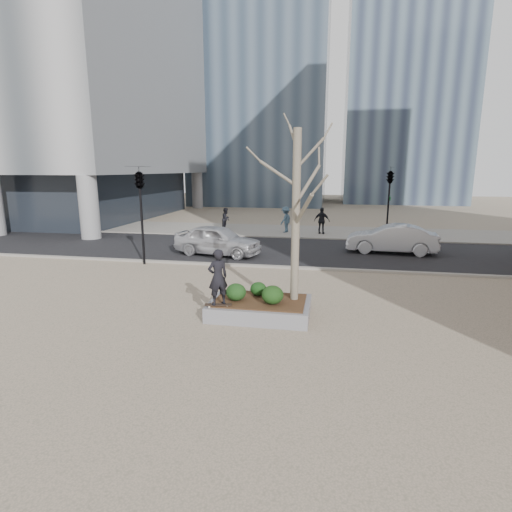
% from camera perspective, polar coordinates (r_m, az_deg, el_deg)
% --- Properties ---
extents(ground, '(120.00, 120.00, 0.00)m').
position_cam_1_polar(ground, '(12.50, -3.98, -8.13)').
color(ground, tan).
rests_on(ground, ground).
extents(street, '(60.00, 8.00, 0.02)m').
position_cam_1_polar(street, '(21.97, 2.56, 0.88)').
color(street, black).
rests_on(street, ground).
extents(far_sidewalk, '(60.00, 6.00, 0.02)m').
position_cam_1_polar(far_sidewalk, '(28.81, 4.52, 3.59)').
color(far_sidewalk, gray).
rests_on(far_sidewalk, ground).
extents(planter, '(3.00, 2.00, 0.45)m').
position_cam_1_polar(planter, '(12.22, 0.58, -7.46)').
color(planter, gray).
rests_on(planter, ground).
extents(planter_mulch, '(2.70, 1.70, 0.04)m').
position_cam_1_polar(planter_mulch, '(12.14, 0.59, -6.37)').
color(planter_mulch, '#382314').
rests_on(planter_mulch, planter).
extents(sycamore_tree, '(2.80, 2.80, 6.60)m').
position_cam_1_polar(sycamore_tree, '(11.68, 5.79, 9.46)').
color(sycamore_tree, gray).
rests_on(sycamore_tree, planter_mulch).
extents(shrub_left, '(0.61, 0.61, 0.52)m').
position_cam_1_polar(shrub_left, '(12.03, -2.89, -5.16)').
color(shrub_left, '#144017').
rests_on(shrub_left, planter_mulch).
extents(shrub_middle, '(0.50, 0.50, 0.43)m').
position_cam_1_polar(shrub_middle, '(12.47, 0.33, -4.72)').
color(shrub_middle, '#133812').
rests_on(shrub_middle, planter_mulch).
extents(shrub_right, '(0.65, 0.65, 0.55)m').
position_cam_1_polar(shrub_right, '(11.71, 2.37, -5.57)').
color(shrub_right, '#143C13').
rests_on(shrub_right, planter_mulch).
extents(skateboard, '(0.80, 0.36, 0.08)m').
position_cam_1_polar(skateboard, '(11.70, -5.38, -7.05)').
color(skateboard, black).
rests_on(skateboard, planter).
extents(skateboarder, '(0.71, 0.67, 1.63)m').
position_cam_1_polar(skateboarder, '(11.45, -5.47, -3.02)').
color(skateboarder, black).
rests_on(skateboarder, skateboard).
extents(police_car, '(4.79, 2.65, 1.54)m').
position_cam_1_polar(police_car, '(20.64, -5.49, 2.29)').
color(police_car, silver).
rests_on(police_car, street).
extents(car_silver, '(4.71, 2.00, 1.51)m').
position_cam_1_polar(car_silver, '(22.18, 18.76, 2.35)').
color(car_silver, '#AEB0B6').
rests_on(car_silver, street).
extents(pedestrian_a, '(0.73, 0.87, 1.59)m').
position_cam_1_polar(pedestrian_a, '(29.26, -4.30, 5.32)').
color(pedestrian_a, black).
rests_on(pedestrian_a, far_sidewalk).
extents(pedestrian_b, '(1.06, 1.32, 1.78)m').
position_cam_1_polar(pedestrian_b, '(28.03, 4.25, 5.22)').
color(pedestrian_b, '#3D586E').
rests_on(pedestrian_b, far_sidewalk).
extents(pedestrian_c, '(1.13, 0.66, 1.80)m').
position_cam_1_polar(pedestrian_c, '(27.60, 9.39, 4.99)').
color(pedestrian_c, black).
rests_on(pedestrian_c, far_sidewalk).
extents(traffic_light_near, '(0.60, 2.48, 4.50)m').
position_cam_1_polar(traffic_light_near, '(19.05, -16.02, 5.48)').
color(traffic_light_near, black).
rests_on(traffic_light_near, ground).
extents(traffic_light_far, '(0.60, 2.48, 4.50)m').
position_cam_1_polar(traffic_light_far, '(26.25, 18.39, 7.08)').
color(traffic_light_far, black).
rests_on(traffic_light_far, ground).
extents(building_glass_a, '(16.00, 16.00, 45.00)m').
position_cam_1_polar(building_glass_a, '(57.04, 1.13, 30.84)').
color(building_glass_a, slate).
rests_on(building_glass_a, ground).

